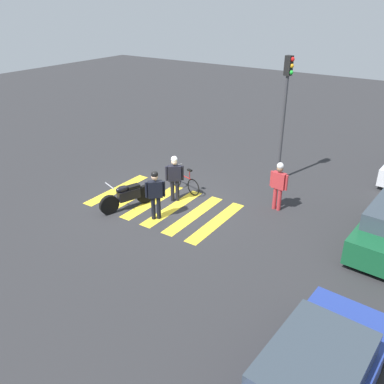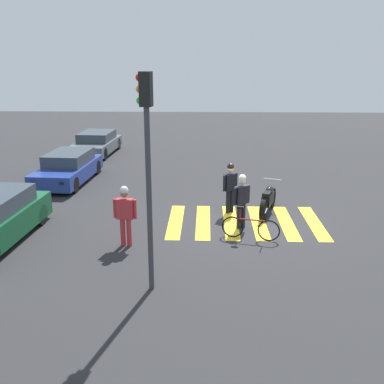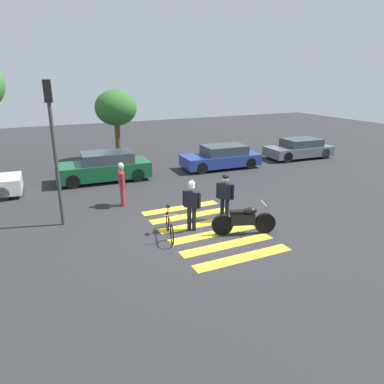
{
  "view_description": "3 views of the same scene",
  "coord_description": "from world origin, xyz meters",
  "px_view_note": "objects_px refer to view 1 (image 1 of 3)",
  "views": [
    {
      "loc": [
        10.21,
        8.23,
        6.8
      ],
      "look_at": [
        0.35,
        1.51,
        1.06
      ],
      "focal_mm": 38.17,
      "sensor_mm": 36.0,
      "label": 1
    },
    {
      "loc": [
        -13.6,
        1.28,
        5.16
      ],
      "look_at": [
        0.64,
        1.73,
        0.81
      ],
      "focal_mm": 41.61,
      "sensor_mm": 36.0,
      "label": 2
    },
    {
      "loc": [
        -5.33,
        -10.0,
        5.02
      ],
      "look_at": [
        0.05,
        1.32,
        0.93
      ],
      "focal_mm": 33.73,
      "sensor_mm": 36.0,
      "label": 3
    }
  ],
  "objects_px": {
    "officer_on_foot": "(155,192)",
    "car_blue_hatchback": "(316,375)",
    "officer_by_motorcycle": "(175,176)",
    "leaning_bicycle": "(184,182)",
    "pedestrian_bystander": "(279,183)",
    "police_motorcycle": "(128,196)",
    "traffic_light_pole": "(285,101)"
  },
  "relations": [
    {
      "from": "officer_on_foot",
      "to": "car_blue_hatchback",
      "type": "distance_m",
      "value": 7.67
    },
    {
      "from": "officer_by_motorcycle",
      "to": "car_blue_hatchback",
      "type": "relative_size",
      "value": 0.39
    },
    {
      "from": "leaning_bicycle",
      "to": "pedestrian_bystander",
      "type": "relative_size",
      "value": 0.95
    },
    {
      "from": "police_motorcycle",
      "to": "traffic_light_pole",
      "type": "bearing_deg",
      "value": 147.42
    },
    {
      "from": "leaning_bicycle",
      "to": "pedestrian_bystander",
      "type": "distance_m",
      "value": 3.67
    },
    {
      "from": "officer_on_foot",
      "to": "car_blue_hatchback",
      "type": "xyz_separation_m",
      "value": [
        3.71,
        6.7,
        -0.39
      ]
    },
    {
      "from": "officer_by_motorcycle",
      "to": "pedestrian_bystander",
      "type": "xyz_separation_m",
      "value": [
        -1.47,
        3.35,
        0.02
      ]
    },
    {
      "from": "officer_on_foot",
      "to": "pedestrian_bystander",
      "type": "bearing_deg",
      "value": 133.46
    },
    {
      "from": "car_blue_hatchback",
      "to": "traffic_light_pole",
      "type": "bearing_deg",
      "value": -152.92
    },
    {
      "from": "police_motorcycle",
      "to": "officer_on_foot",
      "type": "height_order",
      "value": "officer_on_foot"
    },
    {
      "from": "officer_on_foot",
      "to": "pedestrian_bystander",
      "type": "xyz_separation_m",
      "value": [
        -2.91,
        3.07,
        0.01
      ]
    },
    {
      "from": "leaning_bicycle",
      "to": "pedestrian_bystander",
      "type": "xyz_separation_m",
      "value": [
        -0.58,
        3.56,
        0.65
      ]
    },
    {
      "from": "police_motorcycle",
      "to": "leaning_bicycle",
      "type": "distance_m",
      "value": 2.43
    },
    {
      "from": "police_motorcycle",
      "to": "car_blue_hatchback",
      "type": "bearing_deg",
      "value": 64.89
    },
    {
      "from": "officer_by_motorcycle",
      "to": "pedestrian_bystander",
      "type": "height_order",
      "value": "pedestrian_bystander"
    },
    {
      "from": "pedestrian_bystander",
      "to": "police_motorcycle",
      "type": "bearing_deg",
      "value": -56.68
    },
    {
      "from": "police_motorcycle",
      "to": "leaning_bicycle",
      "type": "xyz_separation_m",
      "value": [
        -2.29,
        0.81,
        -0.11
      ]
    },
    {
      "from": "officer_on_foot",
      "to": "officer_by_motorcycle",
      "type": "bearing_deg",
      "value": -168.99
    },
    {
      "from": "leaning_bicycle",
      "to": "pedestrian_bystander",
      "type": "height_order",
      "value": "pedestrian_bystander"
    },
    {
      "from": "officer_by_motorcycle",
      "to": "car_blue_hatchback",
      "type": "distance_m",
      "value": 8.68
    },
    {
      "from": "pedestrian_bystander",
      "to": "traffic_light_pole",
      "type": "relative_size",
      "value": 0.36
    },
    {
      "from": "officer_by_motorcycle",
      "to": "car_blue_hatchback",
      "type": "bearing_deg",
      "value": 53.56
    },
    {
      "from": "police_motorcycle",
      "to": "traffic_light_pole",
      "type": "relative_size",
      "value": 0.42
    },
    {
      "from": "police_motorcycle",
      "to": "pedestrian_bystander",
      "type": "height_order",
      "value": "pedestrian_bystander"
    },
    {
      "from": "officer_by_motorcycle",
      "to": "traffic_light_pole",
      "type": "distance_m",
      "value": 5.06
    },
    {
      "from": "police_motorcycle",
      "to": "pedestrian_bystander",
      "type": "bearing_deg",
      "value": 123.32
    },
    {
      "from": "pedestrian_bystander",
      "to": "car_blue_hatchback",
      "type": "xyz_separation_m",
      "value": [
        6.62,
        3.62,
        -0.4
      ]
    },
    {
      "from": "traffic_light_pole",
      "to": "officer_by_motorcycle",
      "type": "bearing_deg",
      "value": -31.3
    },
    {
      "from": "leaning_bicycle",
      "to": "traffic_light_pole",
      "type": "xyz_separation_m",
      "value": [
        -3.0,
        2.56,
        2.86
      ]
    },
    {
      "from": "police_motorcycle",
      "to": "car_blue_hatchback",
      "type": "height_order",
      "value": "car_blue_hatchback"
    },
    {
      "from": "police_motorcycle",
      "to": "officer_by_motorcycle",
      "type": "xyz_separation_m",
      "value": [
        -1.4,
        1.02,
        0.53
      ]
    },
    {
      "from": "pedestrian_bystander",
      "to": "officer_by_motorcycle",
      "type": "bearing_deg",
      "value": -66.35
    }
  ]
}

